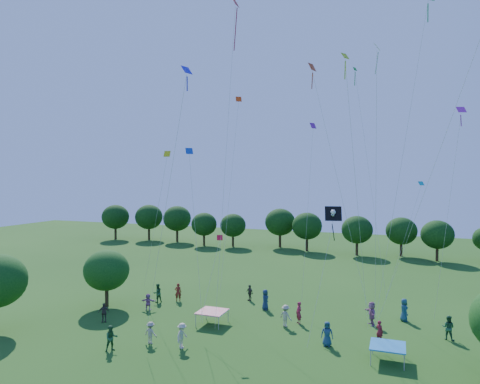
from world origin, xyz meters
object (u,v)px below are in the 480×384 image
Objects in this scene: tent_blue at (388,346)px; red_high_kite at (232,62)px; pirate_kite at (333,215)px; tent_red_stripe at (212,312)px; near_tree_north at (106,270)px.

tent_blue is 0.09× the size of red_high_kite.
pirate_kite is at bearing 172.39° from tent_blue.
red_high_kite is (-7.30, -0.32, 10.96)m from pirate_kite.
pirate_kite is (9.96, -1.99, 8.38)m from tent_red_stripe.
tent_red_stripe is at bearing 168.70° from pirate_kite.
near_tree_north is 11.46m from tent_red_stripe.
near_tree_north is 2.39× the size of tent_red_stripe.
tent_blue is 9.16m from pirate_kite.
tent_red_stripe is 13.85m from tent_blue.
tent_red_stripe is at bearing -5.12° from near_tree_north.
tent_blue is 0.25× the size of pirate_kite.
red_high_kite reaches higher than near_tree_north.
tent_blue is at bearing -7.61° from pirate_kite.
pirate_kite is 13.17m from red_high_kite.
near_tree_north is at bearing 174.88° from tent_red_stripe.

